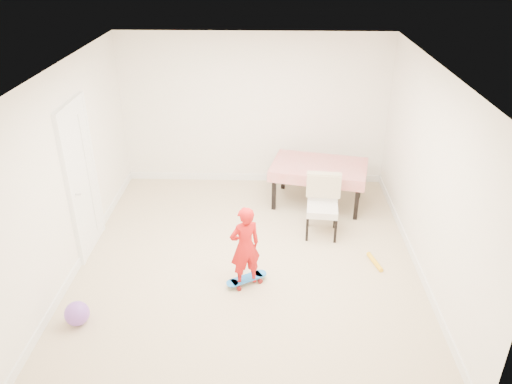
{
  "coord_description": "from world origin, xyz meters",
  "views": [
    {
      "loc": [
        0.27,
        -5.58,
        3.96
      ],
      "look_at": [
        0.1,
        0.2,
        0.95
      ],
      "focal_mm": 35.0,
      "sensor_mm": 36.0,
      "label": 1
    }
  ],
  "objects_px": {
    "dining_table": "(318,184)",
    "child": "(245,249)",
    "balloon": "(77,313)",
    "dining_chair": "(322,207)",
    "skateboard": "(247,280)"
  },
  "relations": [
    {
      "from": "dining_chair",
      "to": "child",
      "type": "xyz_separation_m",
      "value": [
        -1.05,
        -1.22,
        0.08
      ]
    },
    {
      "from": "skateboard",
      "to": "balloon",
      "type": "bearing_deg",
      "value": 171.83
    },
    {
      "from": "dining_table",
      "to": "dining_chair",
      "type": "xyz_separation_m",
      "value": [
        -0.02,
        -0.96,
        0.11
      ]
    },
    {
      "from": "child",
      "to": "balloon",
      "type": "distance_m",
      "value": 2.06
    },
    {
      "from": "dining_table",
      "to": "child",
      "type": "distance_m",
      "value": 2.44
    },
    {
      "from": "dining_table",
      "to": "balloon",
      "type": "height_order",
      "value": "dining_table"
    },
    {
      "from": "dining_table",
      "to": "dining_chair",
      "type": "height_order",
      "value": "dining_chair"
    },
    {
      "from": "dining_chair",
      "to": "balloon",
      "type": "xyz_separation_m",
      "value": [
        -2.92,
        -1.99,
        -0.32
      ]
    },
    {
      "from": "skateboard",
      "to": "dining_table",
      "type": "bearing_deg",
      "value": 33.0
    },
    {
      "from": "balloon",
      "to": "dining_chair",
      "type": "bearing_deg",
      "value": 34.22
    },
    {
      "from": "dining_table",
      "to": "skateboard",
      "type": "relative_size",
      "value": 2.66
    },
    {
      "from": "dining_table",
      "to": "skateboard",
      "type": "distance_m",
      "value": 2.43
    },
    {
      "from": "dining_table",
      "to": "child",
      "type": "xyz_separation_m",
      "value": [
        -1.08,
        -2.19,
        0.19
      ]
    },
    {
      "from": "dining_chair",
      "to": "skateboard",
      "type": "bearing_deg",
      "value": -125.55
    },
    {
      "from": "dining_table",
      "to": "dining_chair",
      "type": "relative_size",
      "value": 1.62
    }
  ]
}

